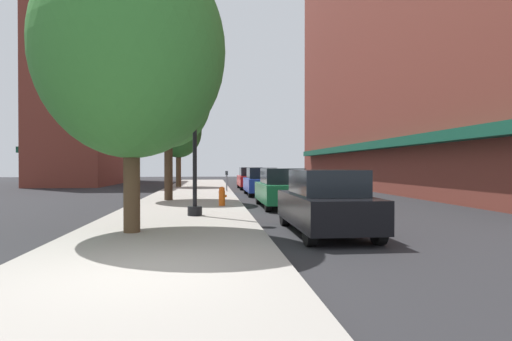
{
  "coord_description": "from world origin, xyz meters",
  "views": [
    {
      "loc": [
        1.08,
        -6.57,
        1.76
      ],
      "look_at": [
        4.08,
        21.74,
        1.45
      ],
      "focal_mm": 29.37,
      "sensor_mm": 36.0,
      "label": 1
    }
  ],
  "objects_px": {
    "parking_meter_near": "(226,178)",
    "tree_mid": "(178,131)",
    "fire_hydrant": "(222,196)",
    "car_red": "(250,178)",
    "car_blue": "(261,182)",
    "tree_near": "(168,99)",
    "tree_far": "(131,51)",
    "parking_meter_far": "(227,179)",
    "car_black": "(326,203)",
    "lamppost": "(195,122)",
    "car_green": "(281,188)"
  },
  "relations": [
    {
      "from": "parking_meter_far",
      "to": "tree_near",
      "type": "height_order",
      "value": "tree_near"
    },
    {
      "from": "car_black",
      "to": "car_green",
      "type": "height_order",
      "value": "same"
    },
    {
      "from": "tree_far",
      "to": "car_black",
      "type": "relative_size",
      "value": 1.66
    },
    {
      "from": "car_black",
      "to": "lamppost",
      "type": "bearing_deg",
      "value": 133.47
    },
    {
      "from": "parking_meter_far",
      "to": "tree_far",
      "type": "height_order",
      "value": "tree_far"
    },
    {
      "from": "fire_hydrant",
      "to": "car_red",
      "type": "distance_m",
      "value": 14.63
    },
    {
      "from": "lamppost",
      "to": "parking_meter_near",
      "type": "height_order",
      "value": "lamppost"
    },
    {
      "from": "car_green",
      "to": "car_blue",
      "type": "height_order",
      "value": "same"
    },
    {
      "from": "parking_meter_near",
      "to": "car_black",
      "type": "height_order",
      "value": "car_black"
    },
    {
      "from": "tree_far",
      "to": "car_black",
      "type": "distance_m",
      "value": 6.19
    },
    {
      "from": "tree_far",
      "to": "car_green",
      "type": "height_order",
      "value": "tree_far"
    },
    {
      "from": "tree_far",
      "to": "car_blue",
      "type": "height_order",
      "value": "tree_far"
    },
    {
      "from": "parking_meter_near",
      "to": "car_blue",
      "type": "relative_size",
      "value": 0.3
    },
    {
      "from": "tree_far",
      "to": "car_red",
      "type": "height_order",
      "value": "tree_far"
    },
    {
      "from": "fire_hydrant",
      "to": "car_black",
      "type": "xyz_separation_m",
      "value": [
        2.5,
        -6.74,
        0.29
      ]
    },
    {
      "from": "fire_hydrant",
      "to": "car_blue",
      "type": "relative_size",
      "value": 0.18
    },
    {
      "from": "car_blue",
      "to": "parking_meter_near",
      "type": "bearing_deg",
      "value": 121.19
    },
    {
      "from": "fire_hydrant",
      "to": "car_red",
      "type": "xyz_separation_m",
      "value": [
        2.5,
        14.41,
        0.29
      ]
    },
    {
      "from": "tree_mid",
      "to": "tree_far",
      "type": "relative_size",
      "value": 0.91
    },
    {
      "from": "parking_meter_near",
      "to": "car_blue",
      "type": "height_order",
      "value": "car_blue"
    },
    {
      "from": "tree_far",
      "to": "car_red",
      "type": "relative_size",
      "value": 1.66
    },
    {
      "from": "fire_hydrant",
      "to": "parking_meter_far",
      "type": "distance_m",
      "value": 9.72
    },
    {
      "from": "tree_near",
      "to": "tree_mid",
      "type": "height_order",
      "value": "tree_near"
    },
    {
      "from": "car_black",
      "to": "car_blue",
      "type": "xyz_separation_m",
      "value": [
        0.0,
        14.25,
        0.0
      ]
    },
    {
      "from": "tree_far",
      "to": "car_black",
      "type": "bearing_deg",
      "value": -0.78
    },
    {
      "from": "parking_meter_near",
      "to": "tree_near",
      "type": "xyz_separation_m",
      "value": [
        -3.05,
        -7.47,
        4.04
      ]
    },
    {
      "from": "tree_near",
      "to": "car_black",
      "type": "relative_size",
      "value": 1.69
    },
    {
      "from": "tree_near",
      "to": "car_green",
      "type": "distance_m",
      "value": 7.2
    },
    {
      "from": "parking_meter_far",
      "to": "car_red",
      "type": "height_order",
      "value": "car_red"
    },
    {
      "from": "fire_hydrant",
      "to": "tree_mid",
      "type": "xyz_separation_m",
      "value": [
        -3.02,
        16.14,
        3.97
      ]
    },
    {
      "from": "tree_far",
      "to": "car_red",
      "type": "distance_m",
      "value": 21.97
    },
    {
      "from": "tree_mid",
      "to": "car_blue",
      "type": "height_order",
      "value": "tree_mid"
    },
    {
      "from": "parking_meter_near",
      "to": "tree_mid",
      "type": "bearing_deg",
      "value": 123.25
    },
    {
      "from": "car_black",
      "to": "car_red",
      "type": "xyz_separation_m",
      "value": [
        0.0,
        21.15,
        0.0
      ]
    },
    {
      "from": "lamppost",
      "to": "car_black",
      "type": "xyz_separation_m",
      "value": [
        3.48,
        -3.43,
        -2.39
      ]
    },
    {
      "from": "lamppost",
      "to": "car_black",
      "type": "height_order",
      "value": "lamppost"
    },
    {
      "from": "fire_hydrant",
      "to": "car_blue",
      "type": "distance_m",
      "value": 7.92
    },
    {
      "from": "tree_near",
      "to": "car_red",
      "type": "xyz_separation_m",
      "value": [
        5.0,
        11.19,
        -4.18
      ]
    },
    {
      "from": "tree_mid",
      "to": "car_green",
      "type": "relative_size",
      "value": 1.51
    },
    {
      "from": "parking_meter_near",
      "to": "parking_meter_far",
      "type": "height_order",
      "value": "same"
    },
    {
      "from": "lamppost",
      "to": "parking_meter_near",
      "type": "xyz_separation_m",
      "value": [
        1.53,
        13.99,
        -2.25
      ]
    },
    {
      "from": "lamppost",
      "to": "car_black",
      "type": "bearing_deg",
      "value": -44.59
    },
    {
      "from": "car_green",
      "to": "fire_hydrant",
      "type": "bearing_deg",
      "value": -176.06
    },
    {
      "from": "parking_meter_far",
      "to": "car_black",
      "type": "bearing_deg",
      "value": -83.23
    },
    {
      "from": "car_black",
      "to": "tree_mid",
      "type": "bearing_deg",
      "value": 101.63
    },
    {
      "from": "tree_near",
      "to": "tree_far",
      "type": "relative_size",
      "value": 1.01
    },
    {
      "from": "parking_meter_near",
      "to": "tree_far",
      "type": "xyz_separation_m",
      "value": [
        -2.94,
        -17.36,
        3.65
      ]
    },
    {
      "from": "lamppost",
      "to": "parking_meter_far",
      "type": "distance_m",
      "value": 13.29
    },
    {
      "from": "tree_mid",
      "to": "car_green",
      "type": "bearing_deg",
      "value": -70.92
    },
    {
      "from": "car_black",
      "to": "car_red",
      "type": "distance_m",
      "value": 21.15
    }
  ]
}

